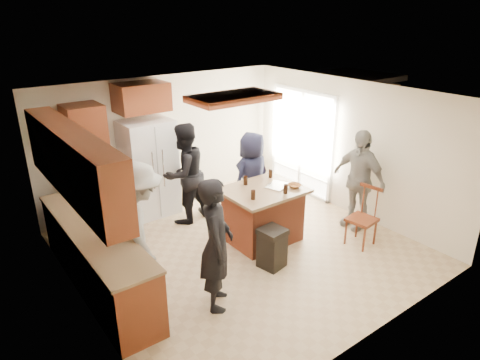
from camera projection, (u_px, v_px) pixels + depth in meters
room_shell at (345, 132)px, 10.30m from camera, size 8.00×5.20×5.00m
person_front_left at (216, 244)px, 5.36m from camera, size 0.76×0.81×1.78m
person_behind_left at (184, 174)px, 7.60m from camera, size 0.99×0.73×1.83m
person_behind_right at (252, 177)px, 7.72m from camera, size 0.86×0.62×1.65m
person_side_right at (358, 180)px, 7.40m from camera, size 0.55×1.05×1.78m
person_counter at (140, 228)px, 5.72m from camera, size 0.82×1.28×1.83m
left_cabinetry at (89, 227)px, 5.67m from camera, size 0.64×3.00×2.30m
back_wall_units at (103, 150)px, 7.35m from camera, size 1.80×0.60×2.45m
refrigerator at (149, 168)px, 7.91m from camera, size 0.90×0.76×1.80m
kitchen_island at (263, 214)px, 7.09m from camera, size 1.28×1.03×0.93m
island_items at (278, 185)px, 6.96m from camera, size 0.98×0.73×0.15m
trash_bin at (272, 248)px, 6.39m from camera, size 0.40×0.40×0.63m
spindle_chair at (362, 219)px, 6.96m from camera, size 0.47×0.47×0.99m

